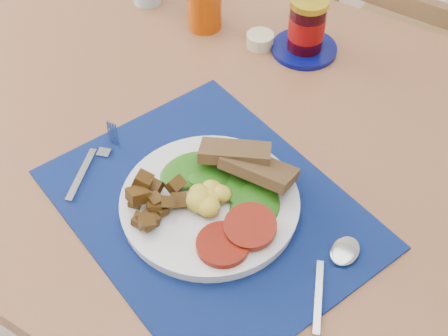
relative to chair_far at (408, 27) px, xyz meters
name	(u,v)px	position (x,y,z in m)	size (l,w,h in m)	color
table	(244,172)	(-0.05, -0.73, 0.12)	(1.40, 0.90, 0.75)	brown
chair_far	(408,27)	(0.00, 0.00, 0.00)	(0.42, 0.40, 1.08)	brown
placemat	(210,208)	(-0.02, -0.89, 0.20)	(0.46, 0.36, 0.00)	black
breakfast_plate	(205,200)	(-0.03, -0.89, 0.22)	(0.26, 0.26, 0.06)	silver
fork	(96,160)	(-0.23, -0.91, 0.20)	(0.05, 0.16, 0.00)	#B2B5BA
spoon	(336,266)	(0.18, -0.88, 0.21)	(0.05, 0.16, 0.00)	#B2B5BA
juice_glass	(204,6)	(-0.28, -0.50, 0.24)	(0.07, 0.07, 0.09)	#AD3D04
ramekin	(260,40)	(-0.16, -0.50, 0.21)	(0.05, 0.05, 0.03)	beige
jam_on_saucer	(306,29)	(-0.08, -0.47, 0.25)	(0.13, 0.13, 0.11)	#050B5A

